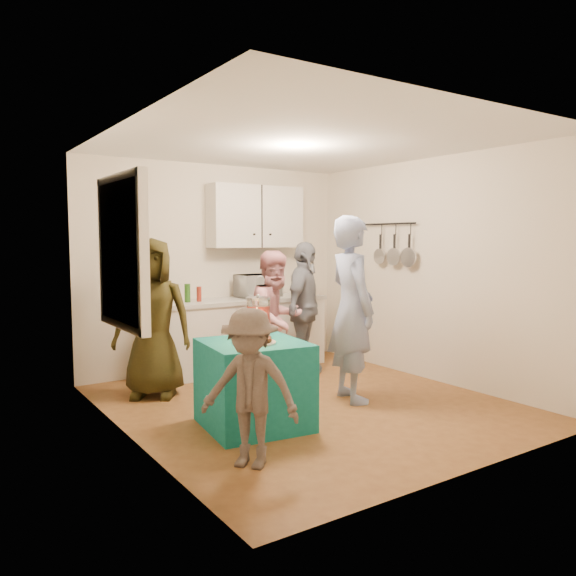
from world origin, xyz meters
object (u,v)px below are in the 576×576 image
woman_back_right (304,308)px  child_near_left (250,388)px  man_birthday (352,309)px  woman_back_center (276,319)px  microwave (258,286)px  woman_back_left (152,318)px  punch_jar (258,317)px  counter (242,336)px  party_table (254,384)px

woman_back_right → child_near_left: size_ratio=1.40×
man_birthday → woman_back_center: size_ratio=1.24×
microwave → woman_back_center: (-0.33, -0.96, -0.29)m
man_birthday → woman_back_right: size_ratio=1.17×
child_near_left → woman_back_left: bearing=140.5°
woman_back_center → woman_back_right: size_ratio=0.94×
punch_jar → man_birthday: size_ratio=0.18×
counter → woman_back_right: size_ratio=1.35×
woman_back_left → child_near_left: woman_back_left is taller
microwave → child_near_left: bearing=-123.5°
woman_back_left → child_near_left: (-0.07, -2.17, -0.25)m
punch_jar → party_table: bearing=-128.2°
counter → woman_back_right: (0.51, -0.65, 0.38)m
woman_back_right → man_birthday: bearing=-139.9°
woman_back_left → punch_jar: bearing=-28.9°
party_table → counter: bearing=63.5°
woman_back_center → woman_back_right: woman_back_right is taller
microwave → man_birthday: man_birthday is taller
party_table → woman_back_right: size_ratio=0.52×
counter → woman_back_left: woman_back_left is taller
counter → party_table: 2.22m
counter → punch_jar: punch_jar is taller
punch_jar → man_birthday: (1.05, -0.10, 0.02)m
counter → woman_back_right: bearing=-51.7°
microwave → man_birthday: bearing=-90.8°
woman_back_right → microwave: bearing=74.4°
party_table → woman_back_left: 1.54m
counter → woman_back_left: 1.55m
party_table → punch_jar: 0.64m
party_table → woman_back_right: (1.50, 1.34, 0.43)m
man_birthday → child_near_left: 1.98m
counter → punch_jar: bearing=-114.5°
microwave → woman_back_right: bearing=-69.0°
woman_back_center → woman_back_left: bearing=152.3°
counter → woman_back_center: bearing=-95.7°
punch_jar → child_near_left: 1.26m
woman_back_left → child_near_left: 2.18m
woman_back_left → child_near_left: size_ratio=1.44×
counter → microwave: 0.67m
counter → microwave: size_ratio=4.11×
punch_jar → woman_back_center: 1.05m
party_table → punch_jar: punch_jar is taller
counter → child_near_left: (-1.46, -2.73, 0.15)m
counter → man_birthday: size_ratio=1.16×
party_table → child_near_left: 0.91m
microwave → punch_jar: 2.01m
punch_jar → child_near_left: size_ratio=0.29×
counter → woman_back_center: 1.02m
microwave → child_near_left: 3.25m
punch_jar → woman_back_right: 1.69m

